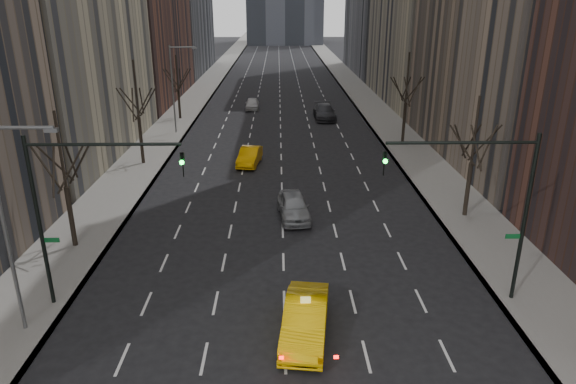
{
  "coord_description": "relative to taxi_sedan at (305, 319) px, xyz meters",
  "views": [
    {
      "loc": [
        -0.21,
        -8.88,
        13.39
      ],
      "look_at": [
        0.28,
        17.53,
        3.5
      ],
      "focal_mm": 32.0,
      "sensor_mm": 36.0,
      "label": 1
    }
  ],
  "objects": [
    {
      "name": "streetlight_far",
      "position": [
        -11.69,
        35.61,
        4.79
      ],
      "size": [
        2.83,
        0.22,
        9.0
      ],
      "color": "slate",
      "rests_on": "ground"
    },
    {
      "name": "tree_lw_c",
      "position": [
        -12.85,
        24.61,
        3.2
      ],
      "size": [
        3.36,
        3.5,
        8.74
      ],
      "color": "black",
      "rests_on": "ground"
    },
    {
      "name": "tree_rw_c",
      "position": [
        11.15,
        30.61,
        3.2
      ],
      "size": [
        3.36,
        3.5,
        8.74
      ],
      "color": "black",
      "rests_on": "ground"
    },
    {
      "name": "far_car_white",
      "position": [
        -4.49,
        48.57,
        -0.11
      ],
      "size": [
        1.77,
        4.27,
        1.45
      ],
      "primitive_type": "imported",
      "rotation": [
        0.0,
        0.0,
        0.01
      ],
      "color": "silver",
      "rests_on": "ground"
    },
    {
      "name": "sidewalk_right",
      "position": [
        11.4,
        60.61,
        -0.76
      ],
      "size": [
        4.5,
        320.0,
        0.15
      ],
      "primitive_type": "cube",
      "color": "slate",
      "rests_on": "ground"
    },
    {
      "name": "tree_rw_b",
      "position": [
        11.15,
        12.61,
        2.89
      ],
      "size": [
        3.36,
        3.5,
        7.82
      ],
      "color": "black",
      "rests_on": "ground"
    },
    {
      "name": "sidewalk_left",
      "position": [
        -13.1,
        60.61,
        -0.76
      ],
      "size": [
        4.5,
        320.0,
        0.15
      ],
      "primitive_type": "cube",
      "color": "slate",
      "rests_on": "ground"
    },
    {
      "name": "far_taxi",
      "position": [
        -3.59,
        24.41,
        -0.08
      ],
      "size": [
        2.18,
        4.72,
        1.5
      ],
      "primitive_type": "imported",
      "rotation": [
        0.0,
        0.0,
        -0.13
      ],
      "color": "#FFAB05",
      "rests_on": "ground"
    },
    {
      "name": "traffic_mast_right",
      "position": [
        8.25,
        2.61,
        4.65
      ],
      "size": [
        6.69,
        0.39,
        8.0
      ],
      "color": "black",
      "rests_on": "ground"
    },
    {
      "name": "tree_lw_b",
      "position": [
        -12.85,
        8.61,
        2.89
      ],
      "size": [
        3.36,
        3.5,
        7.82
      ],
      "color": "black",
      "rests_on": "ground"
    },
    {
      "name": "traffic_mast_left",
      "position": [
        -9.96,
        2.61,
        4.65
      ],
      "size": [
        6.69,
        0.39,
        8.0
      ],
      "color": "black",
      "rests_on": "ground"
    },
    {
      "name": "taxi_sedan",
      "position": [
        0.0,
        0.0,
        0.0
      ],
      "size": [
        2.41,
        5.24,
        1.67
      ],
      "primitive_type": "imported",
      "rotation": [
        0.0,
        0.0,
        -0.13
      ],
      "color": "#FFC005",
      "rests_on": "ground"
    },
    {
      "name": "streetlight_near",
      "position": [
        -11.69,
        0.61,
        4.79
      ],
      "size": [
        2.83,
        0.22,
        9.0
      ],
      "color": "slate",
      "rests_on": "ground"
    },
    {
      "name": "far_suv_grey",
      "position": [
        4.43,
        42.5,
        0.03
      ],
      "size": [
        2.53,
        6.0,
        1.73
      ],
      "primitive_type": "imported",
      "rotation": [
        0.0,
        0.0,
        0.02
      ],
      "color": "#2C2D31",
      "rests_on": "ground"
    },
    {
      "name": "tree_lw_d",
      "position": [
        -12.85,
        42.61,
        2.73
      ],
      "size": [
        3.36,
        3.5,
        7.36
      ],
      "color": "black",
      "rests_on": "ground"
    },
    {
      "name": "silver_sedan_ahead",
      "position": [
        -0.12,
        12.72,
        -0.03
      ],
      "size": [
        2.33,
        4.86,
        1.6
      ],
      "primitive_type": "imported",
      "rotation": [
        0.0,
        0.0,
        0.1
      ],
      "color": "gray",
      "rests_on": "ground"
    }
  ]
}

